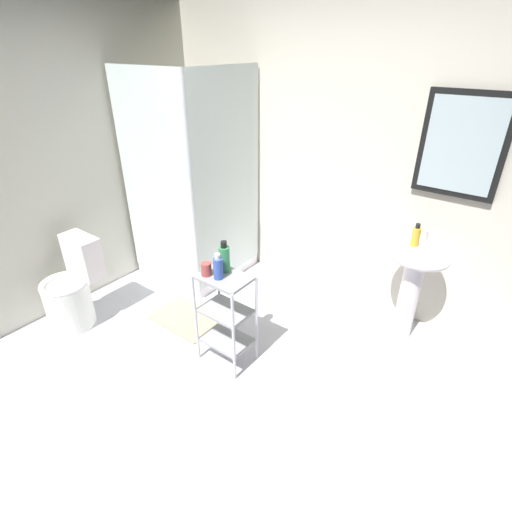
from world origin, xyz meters
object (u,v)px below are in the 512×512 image
object	(u,v)px
shower_stall	(196,233)
toilet	(72,291)
bath_mat	(186,318)
pedestal_sink	(413,275)
shampoo_bottle_blue	(218,268)
rinse_cup	(206,269)
storage_cart	(226,312)
body_wash_bottle_green	(224,258)
hand_soap_bottle	(416,236)

from	to	relation	value
shower_stall	toilet	bearing A→B (deg)	-102.16
bath_mat	shower_stall	bearing A→B (deg)	125.79
pedestal_sink	shampoo_bottle_blue	bearing A→B (deg)	-131.47
pedestal_sink	rinse_cup	distance (m)	1.59
pedestal_sink	storage_cart	bearing A→B (deg)	-131.97
body_wash_bottle_green	hand_soap_bottle	bearing A→B (deg)	46.98
shower_stall	bath_mat	xyz separation A→B (m)	(0.46, -0.64, -0.45)
body_wash_bottle_green	rinse_cup	bearing A→B (deg)	-117.12
toilet	body_wash_bottle_green	xyz separation A→B (m)	(1.29, 0.50, 0.52)
hand_soap_bottle	pedestal_sink	bearing A→B (deg)	-27.39
pedestal_sink	shampoo_bottle_blue	xyz separation A→B (m)	(-0.99, -1.12, 0.24)
toilet	body_wash_bottle_green	bearing A→B (deg)	21.14
pedestal_sink	bath_mat	bearing A→B (deg)	-149.39
body_wash_bottle_green	shampoo_bottle_blue	distance (m)	0.11
body_wash_bottle_green	bath_mat	xyz separation A→B (m)	(-0.56, 0.08, -0.83)
shower_stall	rinse_cup	size ratio (longest dim) A/B	21.20
toilet	storage_cart	size ratio (longest dim) A/B	1.03
rinse_cup	storage_cart	bearing A→B (deg)	26.67
shampoo_bottle_blue	rinse_cup	world-z (taller)	shampoo_bottle_blue
body_wash_bottle_green	toilet	bearing A→B (deg)	-158.86
toilet	shampoo_bottle_blue	size ratio (longest dim) A/B	4.03
pedestal_sink	bath_mat	world-z (taller)	pedestal_sink
body_wash_bottle_green	storage_cart	bearing A→B (deg)	-52.61
shampoo_bottle_blue	rinse_cup	bearing A→B (deg)	-169.14
shower_stall	pedestal_sink	xyz separation A→B (m)	(2.05, 0.29, 0.12)
shower_stall	shampoo_bottle_blue	world-z (taller)	shower_stall
toilet	shampoo_bottle_blue	bearing A→B (deg)	16.66
toilet	hand_soap_bottle	distance (m)	2.80
shower_stall	toilet	xyz separation A→B (m)	(-0.26, -1.22, -0.15)
storage_cart	rinse_cup	world-z (taller)	rinse_cup
body_wash_bottle_green	rinse_cup	distance (m)	0.15
shampoo_bottle_blue	shower_stall	bearing A→B (deg)	141.94
pedestal_sink	hand_soap_bottle	distance (m)	0.31
shower_stall	storage_cart	xyz separation A→B (m)	(1.07, -0.79, -0.03)
shower_stall	rinse_cup	distance (m)	1.32
body_wash_bottle_green	shampoo_bottle_blue	xyz separation A→B (m)	(0.03, -0.10, -0.02)
shower_stall	bath_mat	bearing A→B (deg)	-54.21
shower_stall	shampoo_bottle_blue	xyz separation A→B (m)	(1.06, -0.83, 0.36)
shower_stall	storage_cart	distance (m)	1.33
toilet	storage_cart	bearing A→B (deg)	17.94
pedestal_sink	hand_soap_bottle	bearing A→B (deg)	152.61
toilet	shampoo_bottle_blue	xyz separation A→B (m)	(1.32, 0.40, 0.51)
shampoo_bottle_blue	bath_mat	size ratio (longest dim) A/B	0.31
shower_stall	hand_soap_bottle	bearing A→B (deg)	9.07
pedestal_sink	body_wash_bottle_green	size ratio (longest dim) A/B	3.54
shower_stall	hand_soap_bottle	distance (m)	2.07
toilet	rinse_cup	bearing A→B (deg)	17.10
shower_stall	bath_mat	world-z (taller)	shower_stall
rinse_cup	shower_stall	bearing A→B (deg)	138.68
shower_stall	shampoo_bottle_blue	distance (m)	1.39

